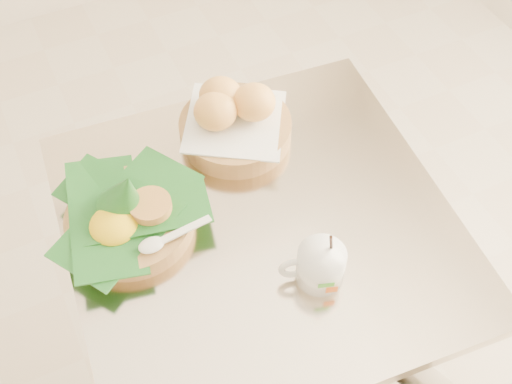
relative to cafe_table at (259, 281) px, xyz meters
name	(u,v)px	position (x,y,z in m)	size (l,w,h in m)	color
cafe_table	(259,281)	(0.00, 0.00, 0.00)	(0.76, 0.76, 0.75)	gray
rice_basket	(128,215)	(-0.22, 0.09, 0.26)	(0.29, 0.29, 0.15)	tan
bread_basket	(233,119)	(0.05, 0.22, 0.27)	(0.26, 0.26, 0.12)	tan
coffee_mug	(319,265)	(0.04, -0.15, 0.26)	(0.11, 0.09, 0.14)	white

